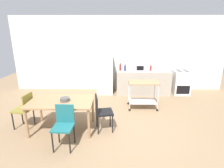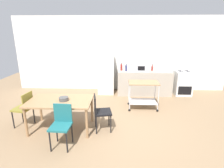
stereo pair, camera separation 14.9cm
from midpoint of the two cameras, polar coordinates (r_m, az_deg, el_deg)
name	(u,v)px [view 2 (the right image)]	position (r m, az deg, el deg)	size (l,w,h in m)	color
ground_plane	(121,129)	(4.51, 3.85, -14.28)	(12.00, 12.00, 0.00)	#8C7051
back_wall	(121,54)	(7.12, 3.41, 9.62)	(8.40, 0.12, 2.90)	silver
kitchen_counter	(144,83)	(6.81, 10.94, 0.43)	(2.00, 0.64, 0.90)	#A89E8E
dining_table	(60,103)	(4.39, -15.41, -6.03)	(1.50, 0.90, 0.75)	#A37A51
chair_olive	(24,107)	(4.88, -25.66, -6.72)	(0.46, 0.46, 0.89)	olive
chair_teal	(62,123)	(3.82, -14.92, -12.06)	(0.42, 0.42, 0.89)	#1E666B
chair_black	(100,110)	(4.23, -2.89, -8.51)	(0.47, 0.47, 0.89)	black
stove_oven	(183,83)	(7.20, 22.41, 0.34)	(0.60, 0.61, 0.92)	white
refrigerator	(106,73)	(6.76, -1.29, 3.45)	(0.60, 0.63, 1.55)	white
kitchen_cart	(143,91)	(5.50, 10.80, -2.14)	(0.91, 0.57, 0.85)	#A37A51
bottle_soy_sauce	(121,67)	(6.68, 3.68, 5.41)	(0.07, 0.07, 0.28)	maroon
bottle_sparkling_water	(126,68)	(6.61, 5.24, 5.16)	(0.06, 0.06, 0.26)	navy
bottle_hot_sauce	(132,68)	(6.58, 7.01, 5.05)	(0.07, 0.07, 0.27)	silver
microwave	(142,67)	(6.70, 10.25, 5.30)	(0.46, 0.35, 0.26)	silver
bottle_sesame_oil	(152,68)	(6.81, 13.46, 4.96)	(0.06, 0.06, 0.24)	maroon
bottle_vinegar	(156,68)	(6.78, 14.75, 5.17)	(0.07, 0.07, 0.31)	silver
fruit_bowl	(64,99)	(4.28, -14.40, -4.71)	(0.22, 0.22, 0.09)	#4C4C4C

